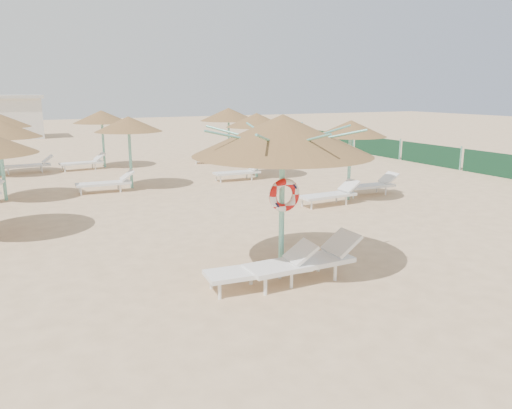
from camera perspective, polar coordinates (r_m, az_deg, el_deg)
name	(u,v)px	position (r m, az deg, el deg)	size (l,w,h in m)	color
ground	(280,276)	(9.95, 2.70, -8.19)	(120.00, 120.00, 0.00)	#DEB787
main_palapa	(283,136)	(9.66, 3.06, 7.86)	(3.50, 3.50, 3.14)	#6DBEA9
lounger_main_a	(265,268)	(9.33, 1.03, -7.24)	(2.15, 0.80, 0.77)	white
lounger_main_b	(307,260)	(9.68, 5.85, -6.33)	(2.32, 0.74, 0.84)	white
palapa_field	(125,124)	(20.12, -14.72, 8.87)	(15.28, 13.57, 2.73)	#6DBEA9
windbreak_fence	(430,155)	(26.07, 19.28, 5.40)	(0.08, 19.84, 1.10)	#194C30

